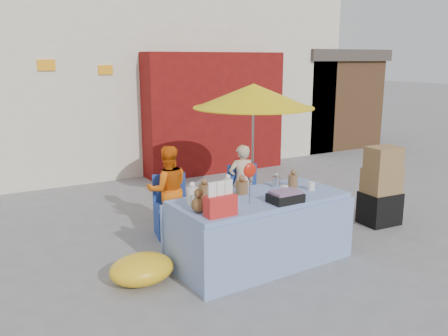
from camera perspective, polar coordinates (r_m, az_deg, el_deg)
ground at (r=6.17m, az=0.04°, el=-10.56°), size 80.00×80.00×0.00m
backdrop at (r=12.87m, az=-15.50°, el=15.42°), size 14.00×8.00×7.80m
market_table at (r=5.87m, az=4.24°, el=-7.31°), size 2.24×1.14×1.32m
chair_left at (r=6.84m, az=-6.20°, el=-5.92°), size 0.57×0.56×0.85m
chair_right at (r=7.40m, az=2.69°, el=-4.37°), size 0.57×0.56×0.85m
vendor_orange at (r=6.85m, az=-6.76°, el=-2.58°), size 0.71×0.60×1.27m
vendor_beige at (r=7.42m, az=2.14°, el=-1.65°), size 0.48×0.37×1.18m
umbrella at (r=7.49m, az=3.57°, el=8.59°), size 1.90×1.90×2.09m
box_stack at (r=7.53m, az=18.37°, el=-2.38°), size 0.57×0.48×1.20m
tarp_bundle at (r=5.51m, az=-9.87°, el=-11.89°), size 0.89×0.80×0.33m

